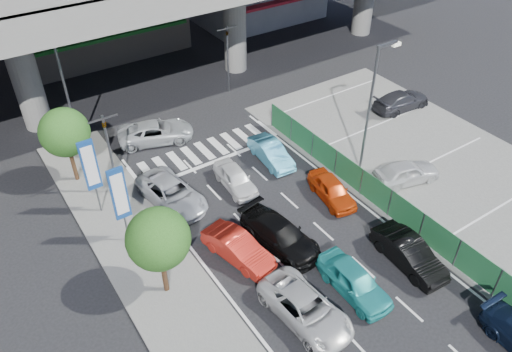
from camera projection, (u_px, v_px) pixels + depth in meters
ground at (338, 281)px, 23.67m from camera, size 120.00×120.00×0.00m
parking_lot at (455, 179)px, 29.78m from camera, size 12.00×28.00×0.06m
sidewalk_left at (167, 290)px, 23.19m from camera, size 4.00×30.00×0.12m
fence_run at (404, 214)px, 26.09m from camera, size 0.16×22.00×1.80m
traffic_light_left at (107, 136)px, 26.40m from camera, size 1.60×1.24×5.20m
traffic_light_right at (227, 43)px, 36.12m from camera, size 1.60×1.24×5.20m
street_lamp_right at (373, 100)px, 27.81m from camera, size 1.65×0.22×8.00m
street_lamp_left at (66, 79)px, 29.77m from camera, size 1.65×0.22×8.00m
signboard_near at (120, 196)px, 23.87m from camera, size 0.80×0.14×4.70m
signboard_far at (91, 168)px, 25.66m from camera, size 0.80×0.14×4.70m
tree_near at (158, 239)px, 21.14m from camera, size 2.80×2.80×4.80m
tree_far at (65, 133)px, 27.68m from camera, size 2.80×2.80×4.80m
sedan_white_mid_left at (305, 308)px, 21.64m from camera, size 2.54×4.86×1.31m
taxi_teal_mid at (354, 281)px, 22.80m from camera, size 1.70×4.08×1.38m
hatch_black_mid_right at (409, 253)px, 24.15m from camera, size 1.73×4.27×1.38m
taxi_orange_left at (238, 248)px, 24.48m from camera, size 2.29×4.23×1.32m
sedan_black_mid at (280, 234)px, 25.18m from camera, size 2.62×4.99×1.38m
taxi_orange_right at (332, 190)px, 28.08m from camera, size 2.06×3.86×1.25m
wagon_silver_front_left at (172, 193)px, 27.75m from camera, size 2.86×5.11×1.35m
sedan_white_front_mid at (235, 178)px, 28.91m from camera, size 1.71×3.72×1.24m
kei_truck_front_right at (271, 153)px, 30.91m from camera, size 1.65×3.97×1.28m
crossing_wagon_silver at (156, 132)px, 32.70m from camera, size 5.35×3.68×1.36m
parked_sedan_white at (406, 172)px, 29.18m from camera, size 4.26×2.52×1.36m
parked_sedan_dgrey at (401, 100)px, 35.93m from camera, size 4.59×2.08×1.31m
traffic_cone at (368, 177)px, 29.40m from camera, size 0.40×0.40×0.63m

